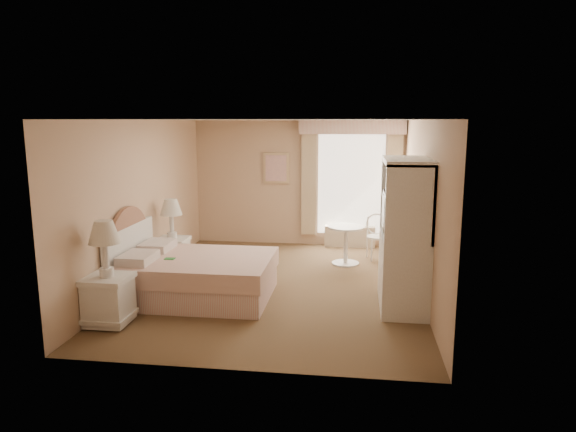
# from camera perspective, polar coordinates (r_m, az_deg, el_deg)

# --- Properties ---
(room) EXTENTS (4.21, 5.51, 2.51)m
(room) POSITION_cam_1_polar(r_m,az_deg,el_deg) (7.65, -1.12, 1.23)
(room) COLOR brown
(room) RESTS_ON ground
(window) EXTENTS (2.05, 0.22, 2.51)m
(window) POSITION_cam_1_polar(r_m,az_deg,el_deg) (10.18, 7.01, 4.00)
(window) COLOR white
(window) RESTS_ON room
(framed_art) EXTENTS (0.52, 0.04, 0.62)m
(framed_art) POSITION_cam_1_polar(r_m,az_deg,el_deg) (10.34, -1.33, 5.34)
(framed_art) COLOR tan
(framed_art) RESTS_ON room
(bed) EXTENTS (2.08, 1.57, 1.39)m
(bed) POSITION_cam_1_polar(r_m,az_deg,el_deg) (7.46, -10.53, -6.41)
(bed) COLOR tan
(bed) RESTS_ON room
(nightstand_near) EXTENTS (0.53, 0.53, 1.29)m
(nightstand_near) POSITION_cam_1_polar(r_m,az_deg,el_deg) (6.71, -19.40, -7.42)
(nightstand_near) COLOR white
(nightstand_near) RESTS_ON room
(nightstand_far) EXTENTS (0.50, 0.50, 1.21)m
(nightstand_far) POSITION_cam_1_polar(r_m,az_deg,el_deg) (8.71, -12.71, -3.20)
(nightstand_far) COLOR white
(nightstand_far) RESTS_ON room
(round_table) EXTENTS (0.64, 0.64, 0.68)m
(round_table) POSITION_cam_1_polar(r_m,az_deg,el_deg) (9.03, 6.45, -2.54)
(round_table) COLOR silver
(round_table) RESTS_ON room
(cafe_chair) EXTENTS (0.48, 0.48, 0.83)m
(cafe_chair) POSITION_cam_1_polar(r_m,az_deg,el_deg) (9.46, 9.88, -1.87)
(cafe_chair) COLOR silver
(cafe_chair) RESTS_ON room
(armoire) EXTENTS (0.60, 1.21, 2.01)m
(armoire) POSITION_cam_1_polar(r_m,az_deg,el_deg) (7.02, 12.86, -3.35)
(armoire) COLOR white
(armoire) RESTS_ON room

